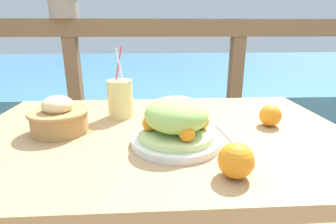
{
  "coord_description": "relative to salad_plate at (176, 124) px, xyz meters",
  "views": [
    {
      "loc": [
        -0.02,
        -0.76,
        1.01
      ],
      "look_at": [
        0.02,
        -0.0,
        0.76
      ],
      "focal_mm": 28.0,
      "sensor_mm": 36.0,
      "label": 1
    }
  ],
  "objects": [
    {
      "name": "patio_table",
      "position": [
        -0.04,
        0.1,
        -0.15
      ],
      "size": [
        1.16,
        0.75,
        0.7
      ],
      "color": "tan",
      "rests_on": "ground_plane"
    },
    {
      "name": "fork",
      "position": [
        0.16,
        0.04,
        -0.05
      ],
      "size": [
        0.03,
        0.18,
        0.0
      ],
      "color": "silver",
      "rests_on": "patio_table"
    },
    {
      "name": "railing_fence",
      "position": [
        -0.04,
        0.81,
        -0.01
      ],
      "size": [
        2.8,
        0.08,
        1.05
      ],
      "color": "brown",
      "rests_on": "ground_plane"
    },
    {
      "name": "orange_near_glass",
      "position": [
        0.11,
        -0.17,
        -0.02
      ],
      "size": [
        0.08,
        0.08,
        0.08
      ],
      "color": "orange",
      "rests_on": "patio_table"
    },
    {
      "name": "drink_glass",
      "position": [
        -0.18,
        0.24,
        0.01
      ],
      "size": [
        0.09,
        0.09,
        0.24
      ],
      "color": "#DBCC7F",
      "rests_on": "patio_table"
    },
    {
      "name": "orange_near_basket",
      "position": [
        0.32,
        0.12,
        -0.02
      ],
      "size": [
        0.07,
        0.07,
        0.07
      ],
      "color": "orange",
      "rests_on": "patio_table"
    },
    {
      "name": "salad_plate",
      "position": [
        0.0,
        0.0,
        0.0
      ],
      "size": [
        0.24,
        0.24,
        0.13
      ],
      "color": "silver",
      "rests_on": "patio_table"
    },
    {
      "name": "bread_basket",
      "position": [
        -0.34,
        0.11,
        -0.01
      ],
      "size": [
        0.18,
        0.18,
        0.11
      ],
      "color": "#AD7F47",
      "rests_on": "patio_table"
    },
    {
      "name": "sea_backdrop",
      "position": [
        -0.04,
        3.31,
        -0.52
      ],
      "size": [
        12.0,
        4.0,
        0.48
      ],
      "color": "teal",
      "rests_on": "ground_plane"
    }
  ]
}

